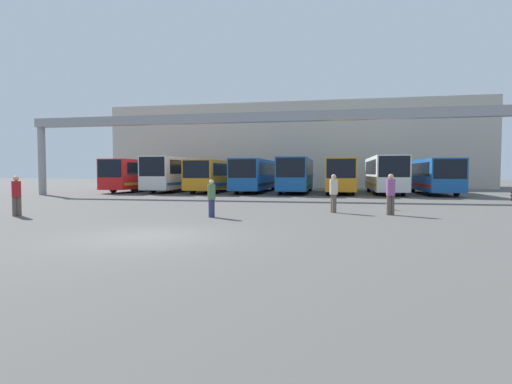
{
  "coord_description": "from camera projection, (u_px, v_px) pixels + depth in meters",
  "views": [
    {
      "loc": [
        5.37,
        -10.89,
        1.89
      ],
      "look_at": [
        -0.81,
        20.91,
        0.3
      ],
      "focal_mm": 28.0,
      "sensor_mm": 36.0,
      "label": 1
    }
  ],
  "objects": [
    {
      "name": "bus_slot_5",
      "position": [
        340.0,
        174.0,
        36.78
      ],
      "size": [
        2.47,
        11.66,
        3.06
      ],
      "color": "orange",
      "rests_on": "ground"
    },
    {
      "name": "pedestrian_far_center",
      "position": [
        334.0,
        192.0,
        18.73
      ],
      "size": [
        0.38,
        0.38,
        1.81
      ],
      "rotation": [
        0.0,
        0.0,
        5.18
      ],
      "color": "brown",
      "rests_on": "ground"
    },
    {
      "name": "building_backdrop",
      "position": [
        294.0,
        148.0,
        54.74
      ],
      "size": [
        47.4,
        12.0,
        10.59
      ],
      "color": "#B7B2A3",
      "rests_on": "ground"
    },
    {
      "name": "bus_slot_4",
      "position": [
        296.0,
        173.0,
        37.16
      ],
      "size": [
        2.56,
        10.9,
        3.17
      ],
      "color": "#1959A5",
      "rests_on": "ground"
    },
    {
      "name": "bus_slot_2",
      "position": [
        214.0,
        174.0,
        38.48
      ],
      "size": [
        2.57,
        10.5,
        3.0
      ],
      "color": "orange",
      "rests_on": "ground"
    },
    {
      "name": "overhead_gantry",
      "position": [
        261.0,
        124.0,
        29.86
      ],
      "size": [
        38.12,
        0.8,
        6.36
      ],
      "color": "gray",
      "rests_on": "ground"
    },
    {
      "name": "bus_slot_0",
      "position": [
        139.0,
        173.0,
        40.12
      ],
      "size": [
        2.49,
        10.78,
        3.1
      ],
      "color": "red",
      "rests_on": "ground"
    },
    {
      "name": "bus_slot_3",
      "position": [
        256.0,
        174.0,
        38.61
      ],
      "size": [
        2.58,
        12.3,
        3.07
      ],
      "color": "#1959A5",
      "rests_on": "ground"
    },
    {
      "name": "bus_slot_6",
      "position": [
        385.0,
        173.0,
        36.02
      ],
      "size": [
        2.54,
        11.66,
        3.26
      ],
      "color": "silver",
      "rests_on": "ground"
    },
    {
      "name": "ground_plane",
      "position": [
        148.0,
        236.0,
        11.8
      ],
      "size": [
        200.0,
        200.0,
        0.0
      ],
      "primitive_type": "plane",
      "color": "#514F4C"
    },
    {
      "name": "bus_slot_7",
      "position": [
        433.0,
        174.0,
        34.61
      ],
      "size": [
        2.58,
        10.31,
        2.99
      ],
      "color": "#1959A5",
      "rests_on": "ground"
    },
    {
      "name": "pedestrian_near_center",
      "position": [
        391.0,
        193.0,
        17.68
      ],
      "size": [
        0.38,
        0.38,
        1.83
      ],
      "rotation": [
        0.0,
        0.0,
        0.47
      ],
      "color": "brown",
      "rests_on": "ground"
    },
    {
      "name": "bus_slot_1",
      "position": [
        178.0,
        172.0,
        39.91
      ],
      "size": [
        2.58,
        11.89,
        3.33
      ],
      "color": "silver",
      "rests_on": "ground"
    },
    {
      "name": "traffic_cone",
      "position": [
        391.0,
        204.0,
        20.11
      ],
      "size": [
        0.43,
        0.43,
        0.63
      ],
      "color": "orange",
      "rests_on": "ground"
    },
    {
      "name": "pedestrian_near_right",
      "position": [
        17.0,
        195.0,
        17.27
      ],
      "size": [
        0.36,
        0.36,
        1.74
      ],
      "rotation": [
        0.0,
        0.0,
        0.78
      ],
      "color": "brown",
      "rests_on": "ground"
    },
    {
      "name": "pedestrian_mid_left",
      "position": [
        212.0,
        197.0,
        16.81
      ],
      "size": [
        0.33,
        0.33,
        1.59
      ],
      "rotation": [
        0.0,
        0.0,
        1.25
      ],
      "color": "navy",
      "rests_on": "ground"
    }
  ]
}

